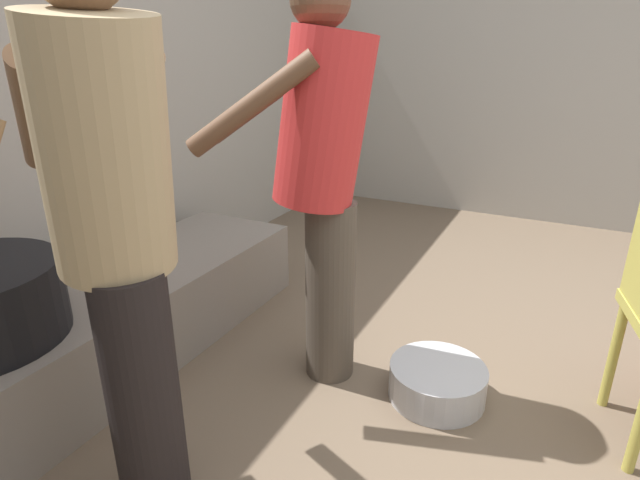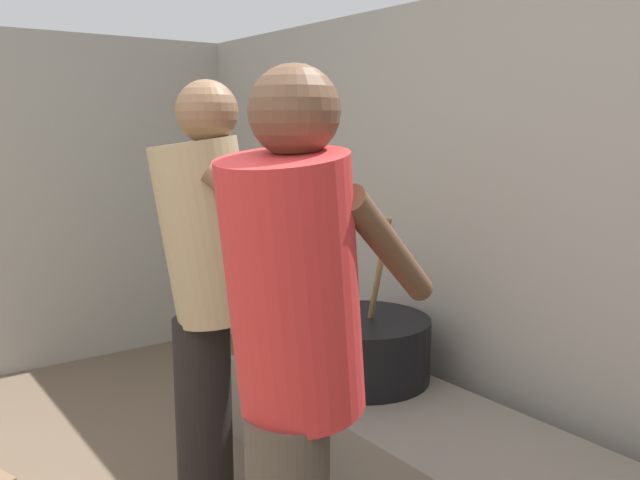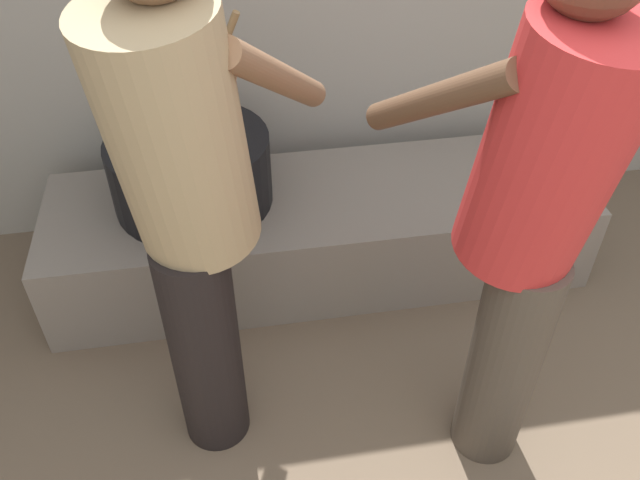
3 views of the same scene
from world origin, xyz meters
The scene contains 7 objects.
ground_plane centered at (0.00, 0.00, 0.00)m, with size 11.12×11.12×0.00m, color brown.
block_enclosure_rear centered at (0.00, 2.38, 0.97)m, with size 5.76×0.20×1.94m, color #9E998E.
block_enclosure_right centered at (2.78, 0.00, 0.97)m, with size 0.20×4.96×1.94m, color #9E998E.
hearth_ledge centered at (-0.27, 1.86, 0.18)m, with size 2.04×0.60×0.36m, color slate.
cook_in_tan_shirt centered at (-0.70, 1.20, 0.89)m, with size 0.62×0.72×1.56m.
cook_in_red_shirt centered at (0.09, 1.02, 0.88)m, with size 0.55×0.72×1.55m.
metal_mixing_bowl centered at (0.14, 0.53, 0.07)m, with size 0.37×0.37×0.14m, color #B7B7BC.
Camera 1 is at (-1.53, 0.20, 1.28)m, focal length 28.31 mm.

